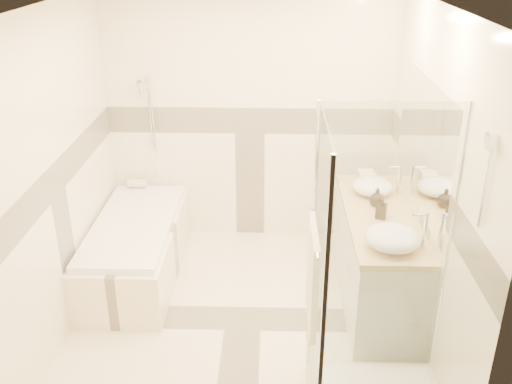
{
  "coord_description": "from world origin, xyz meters",
  "views": [
    {
      "loc": [
        0.23,
        -3.89,
        2.94
      ],
      "look_at": [
        0.1,
        0.25,
        1.05
      ],
      "focal_mm": 40.0,
      "sensor_mm": 36.0,
      "label": 1
    }
  ],
  "objects_px": {
    "vessel_sink_near": "(372,186)",
    "vessel_sink_far": "(393,238)",
    "vanity": "(377,258)",
    "bathtub": "(136,246)",
    "shower_enclosure": "(364,350)",
    "amenity_bottle_a": "(382,208)",
    "amenity_bottle_b": "(377,197)"
  },
  "relations": [
    {
      "from": "vessel_sink_near",
      "to": "vessel_sink_far",
      "type": "distance_m",
      "value": 0.94
    },
    {
      "from": "vanity",
      "to": "vessel_sink_far",
      "type": "relative_size",
      "value": 4.03
    },
    {
      "from": "bathtub",
      "to": "vanity",
      "type": "bearing_deg",
      "value": -9.25
    },
    {
      "from": "bathtub",
      "to": "shower_enclosure",
      "type": "height_order",
      "value": "shower_enclosure"
    },
    {
      "from": "bathtub",
      "to": "vessel_sink_near",
      "type": "bearing_deg",
      "value": 0.97
    },
    {
      "from": "vanity",
      "to": "amenity_bottle_a",
      "type": "height_order",
      "value": "amenity_bottle_a"
    },
    {
      "from": "amenity_bottle_b",
      "to": "shower_enclosure",
      "type": "bearing_deg",
      "value": -100.93
    },
    {
      "from": "bathtub",
      "to": "amenity_bottle_a",
      "type": "xyz_separation_m",
      "value": [
        2.13,
        -0.43,
        0.63
      ]
    },
    {
      "from": "vessel_sink_far",
      "to": "amenity_bottle_a",
      "type": "bearing_deg",
      "value": 90.0
    },
    {
      "from": "amenity_bottle_b",
      "to": "vessel_sink_near",
      "type": "bearing_deg",
      "value": 90.0
    },
    {
      "from": "shower_enclosure",
      "to": "vessel_sink_near",
      "type": "distance_m",
      "value": 1.73
    },
    {
      "from": "shower_enclosure",
      "to": "vessel_sink_near",
      "type": "relative_size",
      "value": 5.75
    },
    {
      "from": "vanity",
      "to": "vessel_sink_near",
      "type": "bearing_deg",
      "value": 92.96
    },
    {
      "from": "vanity",
      "to": "amenity_bottle_a",
      "type": "xyz_separation_m",
      "value": [
        -0.02,
        -0.08,
        0.51
      ]
    },
    {
      "from": "shower_enclosure",
      "to": "amenity_bottle_a",
      "type": "distance_m",
      "value": 1.3
    },
    {
      "from": "vessel_sink_far",
      "to": "amenity_bottle_b",
      "type": "distance_m",
      "value": 0.7
    },
    {
      "from": "vanity",
      "to": "vessel_sink_near",
      "type": "relative_size",
      "value": 4.57
    },
    {
      "from": "vanity",
      "to": "vessel_sink_far",
      "type": "xyz_separation_m",
      "value": [
        -0.02,
        -0.55,
        0.5
      ]
    },
    {
      "from": "vanity",
      "to": "vessel_sink_far",
      "type": "height_order",
      "value": "vessel_sink_far"
    },
    {
      "from": "vanity",
      "to": "shower_enclosure",
      "type": "distance_m",
      "value": 1.31
    },
    {
      "from": "shower_enclosure",
      "to": "vessel_sink_near",
      "type": "height_order",
      "value": "shower_enclosure"
    },
    {
      "from": "vessel_sink_near",
      "to": "amenity_bottle_a",
      "type": "bearing_deg",
      "value": -90.0
    },
    {
      "from": "vessel_sink_far",
      "to": "amenity_bottle_a",
      "type": "distance_m",
      "value": 0.47
    },
    {
      "from": "shower_enclosure",
      "to": "amenity_bottle_b",
      "type": "xyz_separation_m",
      "value": [
        0.27,
        1.41,
        0.42
      ]
    },
    {
      "from": "vessel_sink_far",
      "to": "amenity_bottle_b",
      "type": "xyz_separation_m",
      "value": [
        0.0,
        0.7,
        -0.0
      ]
    },
    {
      "from": "shower_enclosure",
      "to": "vessel_sink_far",
      "type": "relative_size",
      "value": 5.07
    },
    {
      "from": "vanity",
      "to": "amenity_bottle_a",
      "type": "distance_m",
      "value": 0.52
    },
    {
      "from": "bathtub",
      "to": "amenity_bottle_a",
      "type": "distance_m",
      "value": 2.26
    },
    {
      "from": "amenity_bottle_b",
      "to": "bathtub",
      "type": "bearing_deg",
      "value": 174.43
    },
    {
      "from": "vanity",
      "to": "vessel_sink_near",
      "type": "height_order",
      "value": "vessel_sink_near"
    },
    {
      "from": "shower_enclosure",
      "to": "vessel_sink_far",
      "type": "distance_m",
      "value": 0.88
    },
    {
      "from": "bathtub",
      "to": "shower_enclosure",
      "type": "distance_m",
      "value": 2.47
    }
  ]
}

